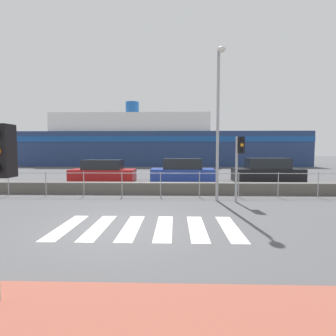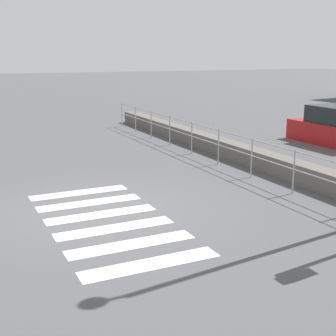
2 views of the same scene
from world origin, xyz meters
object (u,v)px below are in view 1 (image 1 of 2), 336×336
streetlamp (219,109)px  parked_car_blue (182,171)px  ferry_boat (158,144)px  parked_car_red (103,172)px  traffic_light_far (239,154)px  parked_car_black (267,171)px

streetlamp → parked_car_blue: (-1.27, 6.92, -3.11)m
streetlamp → parked_car_blue: bearing=100.4°
ferry_boat → parked_car_red: 19.04m
parked_car_blue → ferry_boat: bearing=98.8°
ferry_boat → parked_car_blue: bearing=-81.2°
streetlamp → ferry_boat: 26.01m
traffic_light_far → parked_car_black: traffic_light_far is taller
streetlamp → parked_car_black: streetlamp is taller
parked_car_black → streetlamp: bearing=-122.5°
ferry_boat → parked_car_blue: (2.90, -18.73, -2.25)m
streetlamp → parked_car_red: 10.12m
ferry_boat → traffic_light_far: bearing=-79.0°
traffic_light_far → ferry_boat: ferry_boat is taller
streetlamp → parked_car_black: bearing=57.5°
parked_car_blue → parked_car_black: 5.69m
ferry_boat → parked_car_black: (8.59, -18.73, -2.24)m
traffic_light_far → streetlamp: bearing=171.5°
traffic_light_far → parked_car_black: size_ratio=0.59×
traffic_light_far → parked_car_black: (3.57, 7.05, -1.29)m
traffic_light_far → parked_car_black: 8.01m
streetlamp → ferry_boat: ferry_boat is taller
traffic_light_far → parked_car_red: 10.39m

